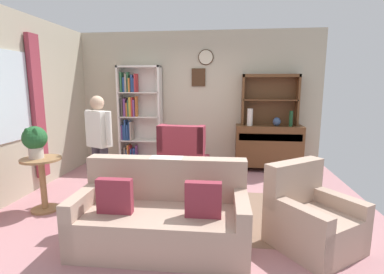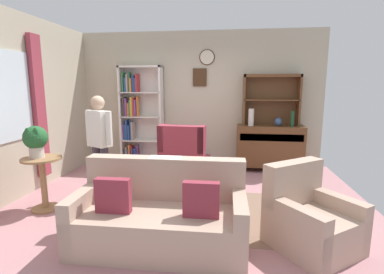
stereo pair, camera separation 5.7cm
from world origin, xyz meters
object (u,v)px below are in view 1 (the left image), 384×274
object	(u,v)px
sideboard	(268,146)
coffee_table	(180,187)
book_stack	(182,179)
vase_round	(277,122)
bottle_wine	(291,119)
wingback_chair	(184,162)
couch_floral	(162,217)
armchair_floral	(311,220)
plant_stand	(43,179)
person_reading	(99,141)
bookshelf	(136,116)
potted_plant_large	(35,140)
sideboard_hutch	(270,93)
vase_tall	(250,117)

from	to	relation	value
sideboard	coffee_table	bearing A→B (deg)	-123.65
sideboard	book_stack	size ratio (longest dim) A/B	6.72
vase_round	bottle_wine	bearing A→B (deg)	-4.95
vase_round	bottle_wine	xyz separation A→B (m)	(0.26, -0.02, 0.07)
bottle_wine	wingback_chair	world-z (taller)	bottle_wine
vase_round	couch_floral	world-z (taller)	vase_round
sideboard	armchair_floral	size ratio (longest dim) A/B	1.21
plant_stand	book_stack	xyz separation A→B (m)	(1.88, 0.23, -0.01)
vase_round	coffee_table	size ratio (longest dim) A/B	0.21
plant_stand	wingback_chair	bearing A→B (deg)	38.20
vase_round	bottle_wine	world-z (taller)	bottle_wine
bottle_wine	person_reading	size ratio (longest dim) A/B	0.19
couch_floral	person_reading	bearing A→B (deg)	136.40
bookshelf	person_reading	bearing A→B (deg)	-88.45
potted_plant_large	person_reading	xyz separation A→B (m)	(0.68, 0.48, -0.09)
person_reading	book_stack	world-z (taller)	person_reading
armchair_floral	plant_stand	world-z (taller)	armchair_floral
bookshelf	armchair_floral	world-z (taller)	bookshelf
wingback_chair	coffee_table	distance (m)	1.20
vase_round	wingback_chair	distance (m)	2.03
bookshelf	vase_round	bearing A→B (deg)	-2.97
sideboard_hutch	couch_floral	bearing A→B (deg)	-115.78
vase_tall	person_reading	xyz separation A→B (m)	(-2.30, -1.80, -0.18)
vase_tall	person_reading	distance (m)	2.93
sideboard_hutch	couch_floral	size ratio (longest dim) A/B	0.61
sideboard	bottle_wine	bearing A→B (deg)	-12.89
person_reading	book_stack	bearing A→B (deg)	-10.63
sideboard	sideboard_hutch	xyz separation A→B (m)	(0.00, 0.11, 1.05)
coffee_table	book_stack	world-z (taller)	book_stack
bookshelf	couch_floral	xyz separation A→B (m)	(1.24, -3.09, -0.75)
bookshelf	couch_floral	size ratio (longest dim) A/B	1.16
bookshelf	wingback_chair	bearing A→B (deg)	-42.30
wingback_chair	person_reading	size ratio (longest dim) A/B	0.67
armchair_floral	vase_tall	bearing A→B (deg)	99.51
armchair_floral	wingback_chair	xyz separation A→B (m)	(-1.65, 1.87, 0.09)
couch_floral	plant_stand	bearing A→B (deg)	159.96
sideboard_hutch	armchair_floral	size ratio (longest dim) A/B	1.02
sideboard	armchair_floral	world-z (taller)	sideboard
sideboard_hutch	coffee_table	world-z (taller)	sideboard_hutch
armchair_floral	person_reading	bearing A→B (deg)	160.66
wingback_chair	vase_round	bearing A→B (deg)	28.17
book_stack	wingback_chair	bearing A→B (deg)	97.06
wingback_chair	potted_plant_large	size ratio (longest dim) A/B	2.42
bookshelf	plant_stand	distance (m)	2.57
bottle_wine	book_stack	size ratio (longest dim) A/B	1.56
vase_round	book_stack	world-z (taller)	vase_round
vase_round	sideboard	bearing A→B (deg)	152.83
sideboard_hutch	plant_stand	bearing A→B (deg)	-143.45
bookshelf	book_stack	bearing A→B (deg)	-59.21
vase_round	plant_stand	bearing A→B (deg)	-146.48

